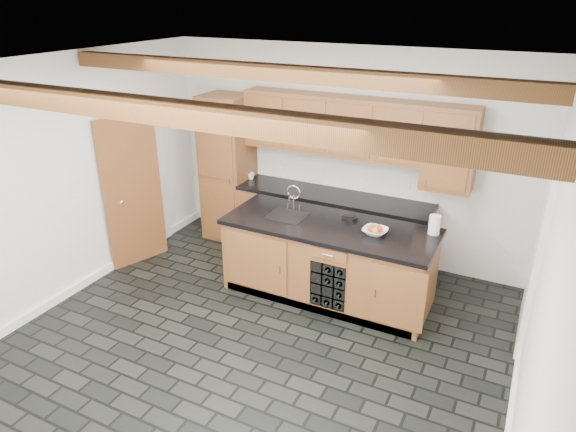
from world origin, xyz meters
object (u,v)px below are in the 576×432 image
kitchen_scale (350,217)px  paper_towel (434,225)px  fruit_bowl (375,231)px  island (328,261)px

kitchen_scale → paper_towel: 0.97m
fruit_bowl → island: bearing=-179.6°
kitchen_scale → paper_towel: size_ratio=0.88×
island → kitchen_scale: (0.15, 0.25, 0.49)m
island → fruit_bowl: fruit_bowl is taller
kitchen_scale → paper_towel: bearing=25.1°
fruit_bowl → kitchen_scale: bearing=147.4°
paper_towel → fruit_bowl: bearing=-152.5°
island → kitchen_scale: kitchen_scale is taller
kitchen_scale → fruit_bowl: fruit_bowl is taller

